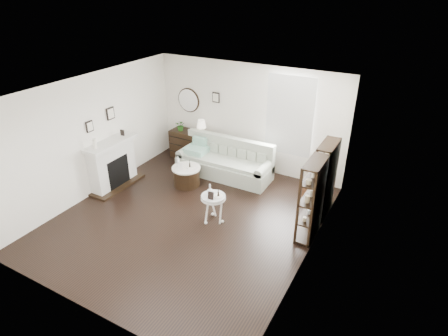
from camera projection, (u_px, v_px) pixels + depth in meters
The scene contains 18 objects.
room at pixel (275, 114), 8.87m from camera, with size 5.50×5.50×5.50m.
fireplace at pixel (113, 165), 8.79m from camera, with size 0.50×1.40×1.84m.
shelf_unit_far at pixel (324, 179), 7.65m from camera, with size 0.30×0.80×1.60m.
shelf_unit_near at pixel (311, 200), 6.95m from camera, with size 0.30×0.80×1.60m.
sofa at pixel (225, 163), 9.40m from camera, with size 2.40×0.83×0.93m.
quilt at pixel (196, 150), 9.53m from camera, with size 0.55×0.45×0.14m, color #278F73.
suitcase at pixel (317, 191), 8.39m from camera, with size 0.61×0.20×0.41m, color brown.
dresser at pixel (192, 145), 10.22m from camera, with size 1.16×0.50×0.77m.
table_lamp at pixel (202, 127), 9.80m from camera, with size 0.25×0.25×0.40m, color beige, non-canonical shape.
potted_plant at pixel (181, 125), 10.06m from camera, with size 0.27×0.23×0.29m, color #245819.
drum_table at pixel (187, 176), 8.95m from camera, with size 0.68×0.68×0.47m.
pedestal_table at pixel (213, 198), 7.47m from camera, with size 0.50×0.50×0.60m.
eiffel_drum at pixel (190, 164), 8.81m from camera, with size 0.10×0.10×0.18m, color black, non-canonical shape.
bottle_drum at pixel (178, 162), 8.79m from camera, with size 0.07×0.07×0.29m, color silver.
card_frame_drum at pixel (180, 166), 8.69m from camera, with size 0.14×0.01×0.18m, color white.
eiffel_ped at pixel (218, 192), 7.39m from camera, with size 0.10×0.10×0.18m, color black, non-canonical shape.
flask_ped at pixel (210, 189), 7.45m from camera, with size 0.12×0.12×0.23m, color silver, non-canonical shape.
card_frame_ped at pixel (211, 196), 7.30m from camera, with size 0.12×0.01×0.16m, color black.
Camera 1 is at (3.76, -5.31, 4.51)m, focal length 30.00 mm.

